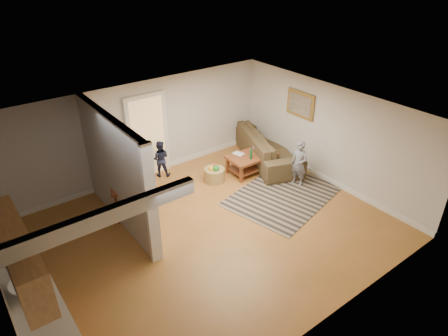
{
  "coord_description": "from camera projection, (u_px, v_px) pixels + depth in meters",
  "views": [
    {
      "loc": [
        -3.71,
        -5.58,
        5.32
      ],
      "look_at": [
        0.83,
        0.44,
        1.1
      ],
      "focal_mm": 32.0,
      "sensor_mm": 36.0,
      "label": 1
    }
  ],
  "objects": [
    {
      "name": "toddler",
      "position": [
        162.0,
        175.0,
        10.55
      ],
      "size": [
        0.61,
        0.58,
        0.99
      ],
      "primitive_type": "imported",
      "rotation": [
        0.0,
        0.0,
        2.55
      ],
      "color": "#1C203A",
      "rests_on": "ground"
    },
    {
      "name": "ground",
      "position": [
        205.0,
        233.0,
        8.43
      ],
      "size": [
        7.5,
        7.5,
        0.0
      ],
      "primitive_type": "plane",
      "color": "olive",
      "rests_on": "ground"
    },
    {
      "name": "speaker_left",
      "position": [
        134.0,
        203.0,
        8.48
      ],
      "size": [
        0.12,
        0.12,
        1.06
      ],
      "primitive_type": "cube",
      "rotation": [
        0.0,
        0.0,
        0.09
      ],
      "color": "black",
      "rests_on": "ground"
    },
    {
      "name": "sofa",
      "position": [
        266.0,
        159.0,
        11.35
      ],
      "size": [
        2.01,
        2.99,
        0.81
      ],
      "primitive_type": "imported",
      "rotation": [
        0.0,
        0.0,
        1.21
      ],
      "color": "#423A21",
      "rests_on": "ground"
    },
    {
      "name": "area_rug",
      "position": [
        283.0,
        195.0,
        9.69
      ],
      "size": [
        3.06,
        2.53,
        0.01
      ],
      "primitive_type": "cube",
      "rotation": [
        0.0,
        0.0,
        0.24
      ],
      "color": "black",
      "rests_on": "ground"
    },
    {
      "name": "toy_basket",
      "position": [
        214.0,
        174.0,
        10.21
      ],
      "size": [
        0.53,
        0.53,
        0.47
      ],
      "color": "#A58047",
      "rests_on": "ground"
    },
    {
      "name": "coffee_table",
      "position": [
        252.0,
        158.0,
        10.55
      ],
      "size": [
        1.31,
        0.79,
        0.76
      ],
      "rotation": [
        0.0,
        0.0,
        -0.03
      ],
      "color": "brown",
      "rests_on": "ground"
    },
    {
      "name": "tv_console",
      "position": [
        122.0,
        182.0,
        8.87
      ],
      "size": [
        0.91,
        1.33,
        1.07
      ],
      "rotation": [
        0.0,
        0.0,
        -0.4
      ],
      "color": "brown",
      "rests_on": "ground"
    },
    {
      "name": "speaker_right",
      "position": [
        109.0,
        174.0,
        9.57
      ],
      "size": [
        0.13,
        0.13,
        1.01
      ],
      "primitive_type": "cube",
      "rotation": [
        0.0,
        0.0,
        -0.28
      ],
      "color": "black",
      "rests_on": "ground"
    },
    {
      "name": "room_shell",
      "position": [
        143.0,
        181.0,
        7.45
      ],
      "size": [
        7.54,
        6.02,
        2.52
      ],
      "color": "beige",
      "rests_on": "ground"
    },
    {
      "name": "child",
      "position": [
        297.0,
        184.0,
        10.16
      ],
      "size": [
        0.39,
        0.49,
        1.18
      ],
      "primitive_type": "imported",
      "rotation": [
        0.0,
        0.0,
        -1.3
      ],
      "color": "slate",
      "rests_on": "ground"
    }
  ]
}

